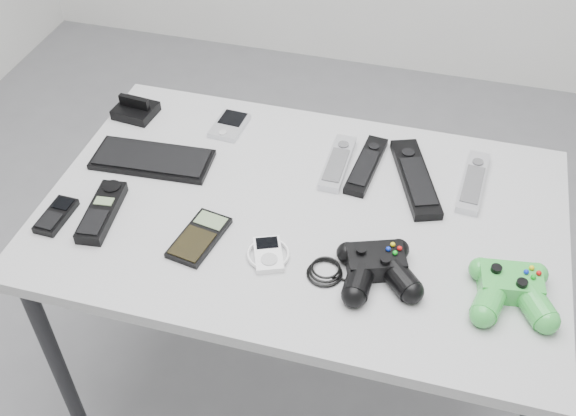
% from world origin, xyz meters
% --- Properties ---
extents(floor, '(3.50, 3.50, 0.00)m').
position_xyz_m(floor, '(0.00, 0.00, 0.00)').
color(floor, gray).
rests_on(floor, ground).
extents(desk, '(1.09, 0.70, 0.73)m').
position_xyz_m(desk, '(-0.01, -0.06, 0.66)').
color(desk, '#A4A5A7').
rests_on(desk, floor).
extents(pda_keyboard, '(0.27, 0.13, 0.02)m').
position_xyz_m(pda_keyboard, '(-0.38, 0.01, 0.74)').
color(pda_keyboard, black).
rests_on(pda_keyboard, desk).
extents(dock_bracket, '(0.10, 0.09, 0.05)m').
position_xyz_m(dock_bracket, '(-0.49, 0.17, 0.75)').
color(dock_bracket, black).
rests_on(dock_bracket, desk).
extents(pda, '(0.08, 0.11, 0.02)m').
position_xyz_m(pda, '(-0.25, 0.18, 0.74)').
color(pda, silver).
rests_on(pda, desk).
extents(remote_silver_a, '(0.05, 0.19, 0.02)m').
position_xyz_m(remote_silver_a, '(0.03, 0.11, 0.74)').
color(remote_silver_a, silver).
rests_on(remote_silver_a, desk).
extents(remote_black_a, '(0.07, 0.21, 0.02)m').
position_xyz_m(remote_black_a, '(0.10, 0.11, 0.74)').
color(remote_black_a, black).
rests_on(remote_black_a, desk).
extents(remote_black_b, '(0.14, 0.26, 0.02)m').
position_xyz_m(remote_black_b, '(0.21, 0.10, 0.74)').
color(remote_black_b, black).
rests_on(remote_black_b, desk).
extents(remote_silver_b, '(0.06, 0.20, 0.02)m').
position_xyz_m(remote_silver_b, '(0.33, 0.12, 0.74)').
color(remote_silver_b, '#BCBCC3').
rests_on(remote_silver_b, desk).
extents(mobile_phone, '(0.05, 0.11, 0.02)m').
position_xyz_m(mobile_phone, '(-0.49, -0.22, 0.74)').
color(mobile_phone, black).
rests_on(mobile_phone, desk).
extents(cordless_handset, '(0.07, 0.18, 0.03)m').
position_xyz_m(cordless_handset, '(-0.40, -0.18, 0.74)').
color(cordless_handset, black).
rests_on(cordless_handset, desk).
extents(calculator, '(0.10, 0.16, 0.01)m').
position_xyz_m(calculator, '(-0.19, -0.19, 0.73)').
color(calculator, black).
rests_on(calculator, desk).
extents(mp3_player, '(0.11, 0.11, 0.02)m').
position_xyz_m(mp3_player, '(-0.04, -0.20, 0.73)').
color(mp3_player, white).
rests_on(mp3_player, desk).
extents(controller_black, '(0.30, 0.24, 0.05)m').
position_xyz_m(controller_black, '(0.17, -0.20, 0.75)').
color(controller_black, black).
rests_on(controller_black, desk).
extents(controller_green, '(0.18, 0.19, 0.05)m').
position_xyz_m(controller_green, '(0.42, -0.18, 0.75)').
color(controller_green, green).
rests_on(controller_green, desk).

